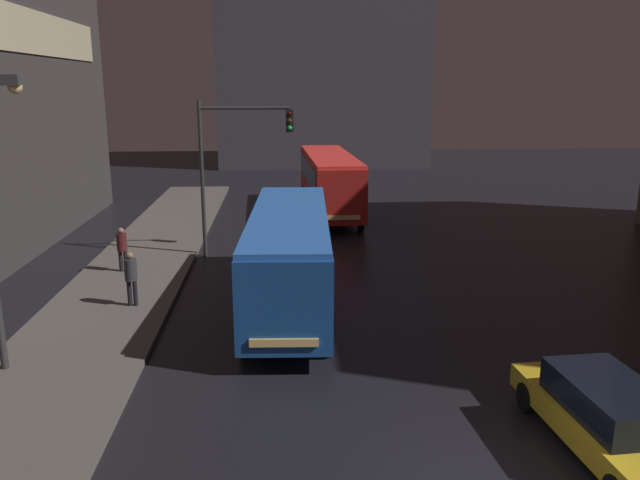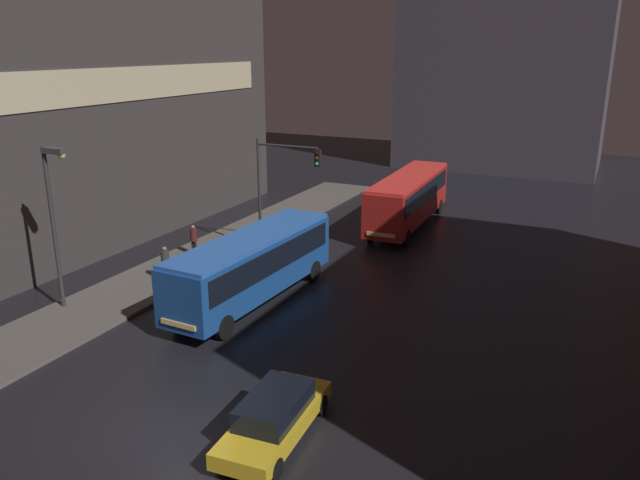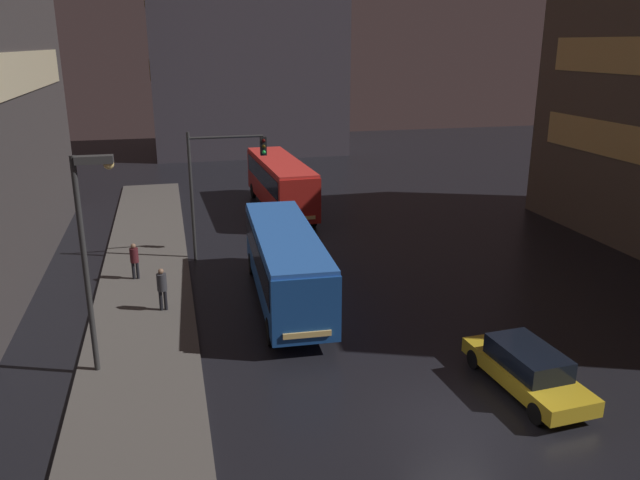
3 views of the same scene
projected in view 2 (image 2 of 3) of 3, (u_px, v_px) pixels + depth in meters
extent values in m
plane|color=black|center=(174.00, 436.00, 18.54)|extent=(120.00, 120.00, 0.00)
cube|color=#56514C|center=(156.00, 279.00, 30.84)|extent=(4.00, 48.00, 0.15)
cube|color=#383333|center=(73.00, 19.00, 36.11)|extent=(10.00, 26.24, 25.11)
cube|color=beige|center=(145.00, 83.00, 35.10)|extent=(0.24, 22.31, 1.80)
cube|color=#423D47|center=(508.00, 45.00, 57.63)|extent=(18.00, 12.00, 22.26)
cube|color=#EAC66B|center=(413.00, 77.00, 62.22)|extent=(0.24, 10.20, 1.80)
cube|color=#EAC66B|center=(416.00, 12.00, 60.39)|extent=(0.24, 10.20, 1.80)
cube|color=#194793|center=(253.00, 265.00, 27.79)|extent=(2.85, 10.23, 2.40)
cube|color=black|center=(252.00, 256.00, 27.65)|extent=(2.87, 9.42, 1.10)
cube|color=blue|center=(252.00, 238.00, 27.40)|extent=(2.79, 10.02, 0.16)
cube|color=#F4CC72|center=(178.00, 325.00, 23.75)|extent=(1.67, 0.18, 0.20)
cylinder|color=black|center=(224.00, 327.00, 24.59)|extent=(0.30, 1.01, 1.00)
cylinder|color=black|center=(181.00, 316.00, 25.57)|extent=(0.30, 1.01, 1.00)
cylinder|color=black|center=(314.00, 270.00, 30.75)|extent=(0.30, 1.01, 1.00)
cylinder|color=black|center=(276.00, 263.00, 31.73)|extent=(0.30, 1.01, 1.00)
cube|color=#AD1E19|center=(408.00, 198.00, 39.49)|extent=(2.74, 10.96, 2.61)
cube|color=black|center=(409.00, 190.00, 39.32)|extent=(2.77, 10.09, 1.10)
cube|color=red|center=(409.00, 177.00, 39.07)|extent=(2.68, 10.74, 0.16)
cube|color=#F4CC72|center=(381.00, 235.00, 34.98)|extent=(1.67, 0.15, 0.20)
cylinder|color=black|center=(406.00, 238.00, 35.94)|extent=(0.28, 1.01, 1.00)
cylinder|color=black|center=(371.00, 234.00, 36.78)|extent=(0.28, 1.01, 1.00)
cylinder|color=black|center=(439.00, 206.00, 43.01)|extent=(0.28, 1.01, 1.00)
cylinder|color=black|center=(409.00, 203.00, 43.84)|extent=(0.28, 1.01, 1.00)
cube|color=gold|center=(275.00, 422.00, 18.32)|extent=(2.08, 4.86, 0.50)
cube|color=black|center=(275.00, 405.00, 18.15)|extent=(1.67, 2.71, 0.64)
cylinder|color=black|center=(275.00, 469.00, 16.62)|extent=(0.24, 0.65, 0.64)
cylinder|color=black|center=(223.00, 455.00, 17.19)|extent=(0.24, 0.65, 0.64)
cylinder|color=black|center=(321.00, 405.00, 19.59)|extent=(0.24, 0.65, 0.64)
cylinder|color=black|center=(275.00, 395.00, 20.16)|extent=(0.24, 0.65, 0.64)
cylinder|color=black|center=(193.00, 247.00, 34.11)|extent=(0.14, 0.14, 0.79)
cylinder|color=black|center=(196.00, 248.00, 34.03)|extent=(0.14, 0.14, 0.79)
cylinder|color=#4C191E|center=(193.00, 235.00, 33.85)|extent=(0.38, 0.38, 0.66)
sphere|color=#8C664C|center=(193.00, 227.00, 33.72)|extent=(0.22, 0.22, 0.22)
cylinder|color=black|center=(165.00, 273.00, 30.28)|extent=(0.14, 0.14, 0.84)
cylinder|color=black|center=(168.00, 273.00, 30.20)|extent=(0.14, 0.14, 0.84)
cylinder|color=#333338|center=(165.00, 258.00, 30.01)|extent=(0.46, 0.46, 0.70)
sphere|color=#8C664C|center=(164.00, 249.00, 29.87)|extent=(0.22, 0.22, 0.22)
cylinder|color=#2D2D2D|center=(259.00, 196.00, 34.23)|extent=(0.16, 0.16, 6.37)
cylinder|color=#2D2D2D|center=(287.00, 146.00, 32.64)|extent=(3.57, 0.12, 0.12)
cube|color=black|center=(318.00, 158.00, 32.05)|extent=(0.30, 0.24, 0.90)
sphere|color=#390706|center=(317.00, 153.00, 31.84)|extent=(0.18, 0.18, 0.18)
sphere|color=#3B2B07|center=(317.00, 159.00, 31.93)|extent=(0.18, 0.18, 0.18)
sphere|color=green|center=(317.00, 164.00, 32.01)|extent=(0.18, 0.18, 0.18)
cylinder|color=#2D2D2D|center=(54.00, 229.00, 26.41)|extent=(0.18, 0.18, 7.06)
cube|color=#383838|center=(54.00, 151.00, 25.15)|extent=(1.10, 0.36, 0.24)
sphere|color=#F4CC72|center=(62.00, 155.00, 25.03)|extent=(0.32, 0.32, 0.32)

